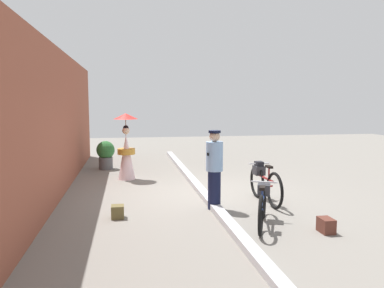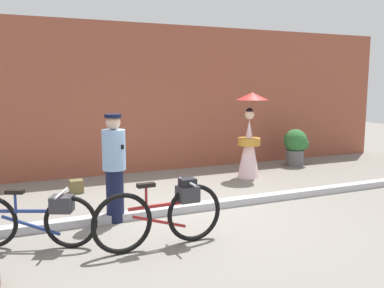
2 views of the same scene
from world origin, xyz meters
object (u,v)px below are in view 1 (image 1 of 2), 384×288
object	(u,v)px
bicycle_far_side	(263,204)
backpack_spare	(118,211)
person_with_parasol	(126,148)
potted_plant_by_door	(106,153)
backpack_on_pavement	(326,225)
person_officer	(215,168)
bicycle_near_officer	(264,182)

from	to	relation	value
bicycle_far_side	backpack_spare	size ratio (longest dim) A/B	6.37
person_with_parasol	potted_plant_by_door	size ratio (longest dim) A/B	2.02
potted_plant_by_door	backpack_on_pavement	distance (m)	7.89
bicycle_far_side	person_officer	bearing A→B (deg)	28.31
person_with_parasol	backpack_on_pavement	size ratio (longest dim) A/B	6.11
bicycle_near_officer	person_with_parasol	distance (m)	4.24
bicycle_near_officer	bicycle_far_side	world-z (taller)	bicycle_near_officer
bicycle_far_side	person_officer	size ratio (longest dim) A/B	0.96
bicycle_near_officer	person_officer	xyz separation A→B (m)	(-0.35, 1.19, 0.41)
person_with_parasol	person_officer	bearing A→B (deg)	-152.52
bicycle_far_side	backpack_on_pavement	xyz separation A→B (m)	(-0.56, -0.91, -0.26)
person_officer	person_with_parasol	world-z (taller)	person_with_parasol
bicycle_near_officer	backpack_spare	size ratio (longest dim) A/B	7.09
person_with_parasol	backpack_spare	world-z (taller)	person_with_parasol
person_with_parasol	backpack_spare	xyz separation A→B (m)	(-3.67, 0.16, -0.75)
bicycle_far_side	potted_plant_by_door	xyz separation A→B (m)	(6.27, 3.02, 0.13)
person_officer	person_with_parasol	bearing A→B (deg)	27.48
bicycle_far_side	backpack_spare	world-z (taller)	bicycle_far_side
bicycle_far_side	potted_plant_by_door	bearing A→B (deg)	25.75
bicycle_near_officer	person_officer	distance (m)	1.31
person_officer	bicycle_near_officer	bearing A→B (deg)	-73.50
bicycle_near_officer	potted_plant_by_door	world-z (taller)	potted_plant_by_door
potted_plant_by_door	backpack_on_pavement	world-z (taller)	potted_plant_by_door
potted_plant_by_door	backpack_on_pavement	bearing A→B (deg)	-150.05
backpack_spare	person_with_parasol	bearing A→B (deg)	-2.56
person_with_parasol	backpack_spare	distance (m)	3.75
bicycle_far_side	person_with_parasol	size ratio (longest dim) A/B	0.83
person_officer	person_with_parasol	size ratio (longest dim) A/B	0.86
bicycle_near_officer	bicycle_far_side	xyz separation A→B (m)	(-1.48, 0.58, -0.06)
backpack_spare	person_officer	bearing A→B (deg)	-81.20
potted_plant_by_door	backpack_spare	bearing A→B (deg)	-174.80
backpack_on_pavement	person_with_parasol	bearing A→B (deg)	32.89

